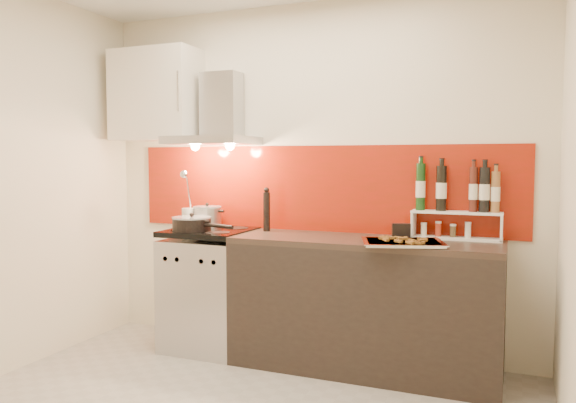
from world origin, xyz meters
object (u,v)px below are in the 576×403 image
at_px(range_stove, 210,290).
at_px(counter, 364,304).
at_px(stock_pot, 207,216).
at_px(pepper_mill, 267,210).
at_px(saute_pan, 192,224).
at_px(baking_tray, 403,242).

xyz_separation_m(range_stove, counter, (1.20, 0.00, 0.01)).
relative_size(range_stove, stock_pot, 4.12).
xyz_separation_m(counter, stock_pot, (-1.30, 0.13, 0.54)).
bearing_deg(pepper_mill, saute_pan, -153.11).
relative_size(counter, baking_tray, 3.04).
bearing_deg(stock_pot, range_stove, -54.32).
relative_size(range_stove, saute_pan, 1.65).
height_order(stock_pot, pepper_mill, pepper_mill).
bearing_deg(range_stove, baking_tray, -6.08).
relative_size(saute_pan, pepper_mill, 1.67).
relative_size(range_stove, counter, 0.51).
distance_m(range_stove, stock_pot, 0.57).
height_order(range_stove, saute_pan, saute_pan).
bearing_deg(stock_pot, counter, -5.64).
bearing_deg(baking_tray, stock_pot, 169.57).
height_order(stock_pot, saute_pan, stock_pot).
xyz_separation_m(saute_pan, baking_tray, (1.57, -0.05, -0.05)).
xyz_separation_m(range_stove, saute_pan, (-0.08, -0.11, 0.52)).
bearing_deg(saute_pan, counter, 5.25).
bearing_deg(range_stove, stock_pot, 125.68).
distance_m(stock_pot, saute_pan, 0.25).
bearing_deg(saute_pan, pepper_mill, 26.89).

